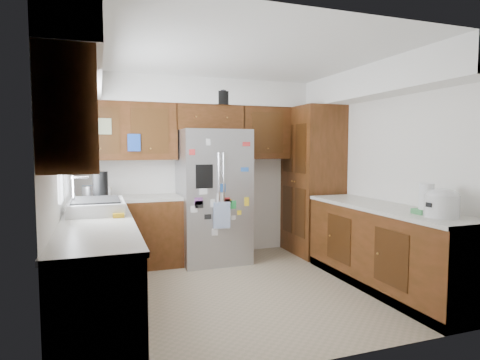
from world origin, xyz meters
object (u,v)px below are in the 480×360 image
at_px(fridge, 213,196).
at_px(rice_cooker, 442,202).
at_px(pantry, 312,181).
at_px(paper_towel, 426,199).

bearing_deg(fridge, rice_cooker, -58.31).
distance_m(fridge, rice_cooker, 2.86).
distance_m(pantry, paper_towel, 2.22).
relative_size(fridge, paper_towel, 5.99).
xyz_separation_m(fridge, rice_cooker, (1.50, -2.43, 0.16)).
bearing_deg(pantry, paper_towel, -90.82).
distance_m(rice_cooker, paper_towel, 0.16).
bearing_deg(pantry, rice_cooker, -90.01).
bearing_deg(fridge, pantry, -2.06).
xyz_separation_m(pantry, paper_towel, (-0.03, -2.22, -0.00)).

